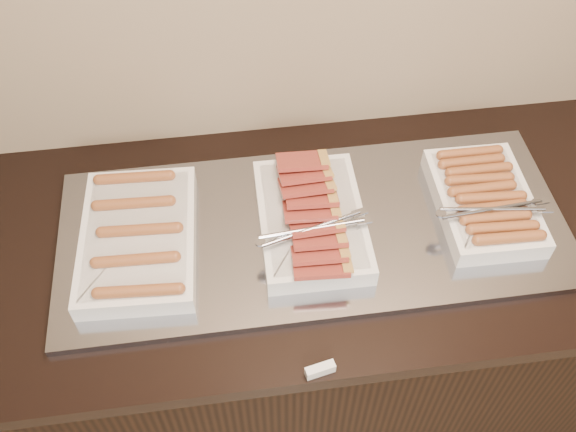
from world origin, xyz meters
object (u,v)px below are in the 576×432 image
Objects in this scene: counter at (306,325)px; warming_tray at (314,229)px; dish_right at (485,201)px; dish_center at (311,219)px; dish_left at (138,238)px.

warming_tray is at bearing 0.00° from counter.
warming_tray is 0.41m from dish_right.
dish_right reaches higher than counter.
counter is at bearing 180.00° from warming_tray.
counter is 1.72× the size of warming_tray.
dish_center is at bearing -178.98° from dish_right.
dish_right is at bearing -0.60° from counter.
dish_center is (-0.01, -0.00, 0.04)m from warming_tray.
counter is 0.64m from dish_left.
dish_center reaches higher than dish_right.
dish_right is at bearing -0.62° from warming_tray.
dish_right is (0.41, -0.00, 0.04)m from warming_tray.
warming_tray is (0.01, 0.00, 0.46)m from counter.
warming_tray is 3.61× the size of dish_right.
warming_tray is 3.10× the size of dish_center.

